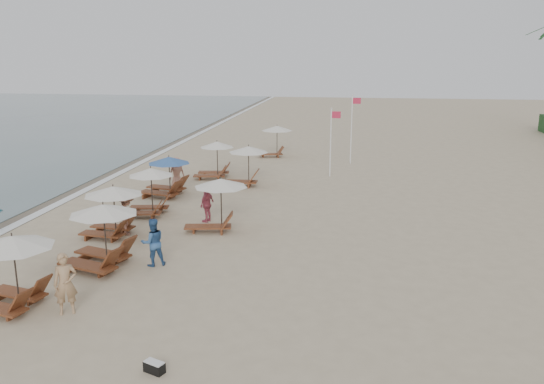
# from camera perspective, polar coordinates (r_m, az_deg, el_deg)

# --- Properties ---
(ground) EXTENTS (160.00, 160.00, 0.00)m
(ground) POSITION_cam_1_polar(r_m,az_deg,el_deg) (18.06, -2.72, -9.79)
(ground) COLOR tan
(ground) RESTS_ON ground
(wet_sand_band) EXTENTS (3.20, 140.00, 0.01)m
(wet_sand_band) POSITION_cam_1_polar(r_m,az_deg,el_deg) (31.47, -21.78, -0.44)
(wet_sand_band) COLOR #6B5E4C
(wet_sand_band) RESTS_ON ground
(foam_line) EXTENTS (0.50, 140.00, 0.02)m
(foam_line) POSITION_cam_1_polar(r_m,az_deg,el_deg) (30.83, -19.70, -0.52)
(foam_line) COLOR white
(foam_line) RESTS_ON ground
(lounger_station_0) EXTENTS (2.56, 2.33, 2.24)m
(lounger_station_0) POSITION_cam_1_polar(r_m,az_deg,el_deg) (17.97, -25.04, -7.13)
(lounger_station_0) COLOR brown
(lounger_station_0) RESTS_ON ground
(lounger_station_1) EXTENTS (2.78, 2.56, 2.28)m
(lounger_station_1) POSITION_cam_1_polar(r_m,az_deg,el_deg) (20.30, -17.20, -4.42)
(lounger_station_1) COLOR brown
(lounger_station_1) RESTS_ON ground
(lounger_station_2) EXTENTS (2.53, 2.35, 2.09)m
(lounger_station_2) POSITION_cam_1_polar(r_m,az_deg,el_deg) (23.58, -16.07, -1.66)
(lounger_station_2) COLOR brown
(lounger_station_2) RESTS_ON ground
(lounger_station_3) EXTENTS (2.39, 2.04, 2.22)m
(lounger_station_3) POSITION_cam_1_polar(r_m,az_deg,el_deg) (26.25, -12.50, 0.00)
(lounger_station_3) COLOR brown
(lounger_station_3) RESTS_ON ground
(lounger_station_4) EXTENTS (2.71, 2.45, 2.07)m
(lounger_station_4) POSITION_cam_1_polar(r_m,az_deg,el_deg) (29.76, -10.83, 1.46)
(lounger_station_4) COLOR brown
(lounger_station_4) RESTS_ON ground
(lounger_station_5) EXTENTS (2.42, 2.03, 2.20)m
(lounger_station_5) POSITION_cam_1_polar(r_m,az_deg,el_deg) (33.57, -5.93, 3.20)
(lounger_station_5) COLOR brown
(lounger_station_5) RESTS_ON ground
(inland_station_0) EXTENTS (2.69, 2.24, 2.22)m
(inland_station_0) POSITION_cam_1_polar(r_m,az_deg,el_deg) (23.36, -5.75, -0.72)
(inland_station_0) COLOR brown
(inland_station_0) RESTS_ON ground
(inland_station_1) EXTENTS (2.86, 2.24, 2.22)m
(inland_station_1) POSITION_cam_1_polar(r_m,az_deg,el_deg) (31.38, -2.96, 2.88)
(inland_station_1) COLOR brown
(inland_station_1) RESTS_ON ground
(inland_station_2) EXTENTS (2.55, 2.24, 2.22)m
(inland_station_2) POSITION_cam_1_polar(r_m,az_deg,el_deg) (40.29, 0.27, 5.66)
(inland_station_2) COLOR brown
(inland_station_2) RESTS_ON ground
(beachgoer_near) EXTENTS (0.79, 0.70, 1.81)m
(beachgoer_near) POSITION_cam_1_polar(r_m,az_deg,el_deg) (17.17, -20.18, -8.71)
(beachgoer_near) COLOR #A37E58
(beachgoer_near) RESTS_ON ground
(beachgoer_mid_a) EXTENTS (1.05, 0.99, 1.70)m
(beachgoer_mid_a) POSITION_cam_1_polar(r_m,az_deg,el_deg) (20.08, -11.96, -5.00)
(beachgoer_mid_a) COLOR #2E548A
(beachgoer_mid_a) RESTS_ON ground
(beachgoer_mid_b) EXTENTS (0.95, 1.24, 1.70)m
(beachgoer_mid_b) POSITION_cam_1_polar(r_m,az_deg,el_deg) (23.69, -14.49, -2.23)
(beachgoer_mid_b) COLOR brown
(beachgoer_mid_b) RESTS_ON ground
(beachgoer_far_a) EXTENTS (0.67, 1.03, 1.62)m
(beachgoer_far_a) POSITION_cam_1_polar(r_m,az_deg,el_deg) (24.87, -6.59, -1.21)
(beachgoer_far_a) COLOR #AD4558
(beachgoer_far_a) RESTS_ON ground
(beachgoer_far_b) EXTENTS (1.02, 0.97, 1.76)m
(beachgoer_far_b) POSITION_cam_1_polar(r_m,az_deg,el_deg) (31.18, -9.62, 1.90)
(beachgoer_far_b) COLOR #B17660
(beachgoer_far_b) RESTS_ON ground
(duffel_bag) EXTENTS (0.55, 0.42, 0.27)m
(duffel_bag) POSITION_cam_1_polar(r_m,az_deg,el_deg) (14.01, -11.83, -16.94)
(duffel_bag) COLOR black
(duffel_bag) RESTS_ON ground
(flag_pole_near) EXTENTS (0.59, 0.08, 4.12)m
(flag_pole_near) POSITION_cam_1_polar(r_m,az_deg,el_deg) (33.84, 6.03, 5.39)
(flag_pole_near) COLOR silver
(flag_pole_near) RESTS_ON ground
(flag_pole_far) EXTENTS (0.59, 0.08, 4.61)m
(flag_pole_far) POSITION_cam_1_polar(r_m,az_deg,el_deg) (37.99, 8.11, 6.64)
(flag_pole_far) COLOR silver
(flag_pole_far) RESTS_ON ground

